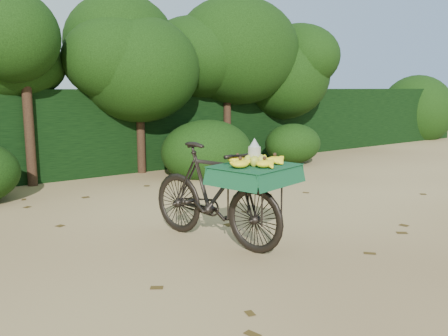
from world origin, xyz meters
TOP-DOWN VIEW (x-y plane):
  - ground at (0.00, 0.00)m, footprint 80.00×80.00m
  - vendor_bicycle at (-0.91, 0.53)m, footprint 1.14×2.05m
  - hedge_backdrop at (0.00, 6.30)m, footprint 26.00×1.80m
  - tree_row at (-0.65, 5.50)m, footprint 14.50×2.00m
  - bush_clumps at (0.50, 4.30)m, footprint 8.80×1.70m
  - leaf_litter at (0.00, 0.65)m, footprint 7.00×7.30m

SIDE VIEW (x-z plane):
  - ground at x=0.00m, z-range 0.00..0.00m
  - leaf_litter at x=0.00m, z-range 0.00..0.01m
  - bush_clumps at x=0.50m, z-range 0.00..0.90m
  - vendor_bicycle at x=-0.91m, z-range 0.01..1.21m
  - hedge_backdrop at x=0.00m, z-range 0.00..1.80m
  - tree_row at x=-0.65m, z-range 0.00..4.00m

